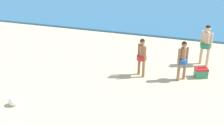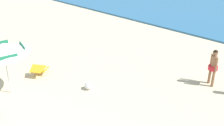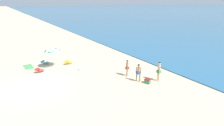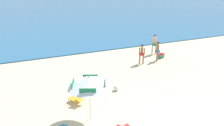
# 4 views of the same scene
# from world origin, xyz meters

# --- Properties ---
(beach_umbrella_striped_main) EXTENTS (2.73, 2.72, 2.21)m
(beach_umbrella_striped_main) POSITION_xyz_m (-4.24, 2.66, 1.91)
(beach_umbrella_striped_main) COLOR silver
(beach_umbrella_striped_main) RESTS_ON ground
(lounge_chair_beside_umbrella) EXTENTS (0.85, 1.02, 0.52)m
(lounge_chair_beside_umbrella) POSITION_xyz_m (-4.44, 4.32, 0.27)
(lounge_chair_beside_umbrella) COLOR gold
(lounge_chair_beside_umbrella) RESTS_ON ground
(person_wading_in) EXTENTS (0.39, 0.39, 1.58)m
(person_wading_in) POSITION_xyz_m (1.79, 8.03, 0.92)
(person_wading_in) COLOR #8C6042
(person_wading_in) RESTS_ON ground
(beach_ball) EXTENTS (0.32, 0.32, 0.32)m
(beach_ball) POSITION_xyz_m (-1.96, 4.73, 0.16)
(beach_ball) COLOR white
(beach_ball) RESTS_ON ground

